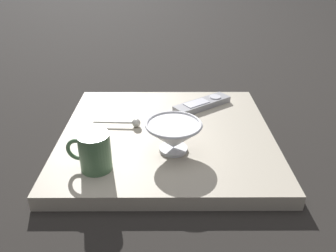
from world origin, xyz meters
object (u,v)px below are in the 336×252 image
object	(u,v)px
teaspoon	(132,123)
coffee_mug	(96,152)
tv_remote_near	(204,104)
cereal_bowl	(175,135)

from	to	relation	value
teaspoon	coffee_mug	bearing A→B (deg)	72.53
coffee_mug	tv_remote_near	size ratio (longest dim) A/B	0.55
cereal_bowl	tv_remote_near	xyz separation A→B (m)	(-0.09, -0.25, -0.03)
cereal_bowl	tv_remote_near	world-z (taller)	cereal_bowl
teaspoon	tv_remote_near	bearing A→B (deg)	-148.71
cereal_bowl	coffee_mug	size ratio (longest dim) A/B	1.35
cereal_bowl	coffee_mug	distance (m)	0.19
teaspoon	tv_remote_near	world-z (taller)	teaspoon
cereal_bowl	teaspoon	xyz separation A→B (m)	(0.11, -0.12, -0.03)
cereal_bowl	coffee_mug	world-z (taller)	coffee_mug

